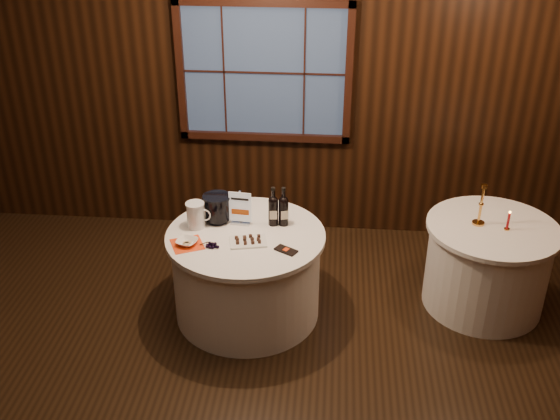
# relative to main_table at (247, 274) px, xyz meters

# --- Properties ---
(ground) EXTENTS (6.00, 6.00, 0.00)m
(ground) POSITION_rel_main_table_xyz_m (0.00, -1.00, -0.39)
(ground) COLOR black
(ground) RESTS_ON ground
(back_wall) EXTENTS (6.00, 0.10, 3.00)m
(back_wall) POSITION_rel_main_table_xyz_m (0.00, 1.48, 1.16)
(back_wall) COLOR black
(back_wall) RESTS_ON ground
(main_table) EXTENTS (1.28, 1.28, 0.77)m
(main_table) POSITION_rel_main_table_xyz_m (0.00, 0.00, 0.00)
(main_table) COLOR white
(main_table) RESTS_ON ground
(side_table) EXTENTS (1.08, 1.08, 0.77)m
(side_table) POSITION_rel_main_table_xyz_m (2.00, 0.30, 0.00)
(side_table) COLOR white
(side_table) RESTS_ON ground
(sign_stand) EXTENTS (0.18, 0.10, 0.30)m
(sign_stand) POSITION_rel_main_table_xyz_m (-0.06, 0.16, 0.48)
(sign_stand) COLOR #B0B1B7
(sign_stand) RESTS_ON main_table
(port_bottle_left) EXTENTS (0.08, 0.09, 0.34)m
(port_bottle_left) POSITION_rel_main_table_xyz_m (0.21, 0.17, 0.53)
(port_bottle_left) COLOR black
(port_bottle_left) RESTS_ON main_table
(port_bottle_right) EXTENTS (0.08, 0.09, 0.34)m
(port_bottle_right) POSITION_rel_main_table_xyz_m (0.29, 0.18, 0.53)
(port_bottle_right) COLOR black
(port_bottle_right) RESTS_ON main_table
(ice_bucket) EXTENTS (0.23, 0.23, 0.23)m
(ice_bucket) POSITION_rel_main_table_xyz_m (-0.26, 0.19, 0.51)
(ice_bucket) COLOR black
(ice_bucket) RESTS_ON main_table
(chocolate_plate) EXTENTS (0.32, 0.24, 0.04)m
(chocolate_plate) POSITION_rel_main_table_xyz_m (0.04, -0.13, 0.40)
(chocolate_plate) COLOR white
(chocolate_plate) RESTS_ON main_table
(chocolate_box) EXTENTS (0.19, 0.16, 0.01)m
(chocolate_box) POSITION_rel_main_table_xyz_m (0.34, -0.23, 0.39)
(chocolate_box) COLOR black
(chocolate_box) RESTS_ON main_table
(grape_bunch) EXTENTS (0.17, 0.09, 0.04)m
(grape_bunch) POSITION_rel_main_table_xyz_m (-0.23, -0.22, 0.40)
(grape_bunch) COLOR black
(grape_bunch) RESTS_ON main_table
(glass_pitcher) EXTENTS (0.20, 0.15, 0.22)m
(glass_pitcher) POSITION_rel_main_table_xyz_m (-0.41, 0.07, 0.49)
(glass_pitcher) COLOR white
(glass_pitcher) RESTS_ON main_table
(orange_napkin) EXTENTS (0.31, 0.31, 0.00)m
(orange_napkin) POSITION_rel_main_table_xyz_m (-0.43, -0.20, 0.38)
(orange_napkin) COLOR #F54214
(orange_napkin) RESTS_ON main_table
(cracker_bowl) EXTENTS (0.20, 0.20, 0.04)m
(cracker_bowl) POSITION_rel_main_table_xyz_m (-0.43, -0.20, 0.41)
(cracker_bowl) COLOR white
(cracker_bowl) RESTS_ON orange_napkin
(brass_candlestick) EXTENTS (0.10, 0.10, 0.36)m
(brass_candlestick) POSITION_rel_main_table_xyz_m (1.88, 0.32, 0.51)
(brass_candlestick) COLOR gold
(brass_candlestick) RESTS_ON side_table
(red_candle) EXTENTS (0.05, 0.05, 0.17)m
(red_candle) POSITION_rel_main_table_xyz_m (2.09, 0.25, 0.45)
(red_candle) COLOR gold
(red_candle) RESTS_ON side_table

